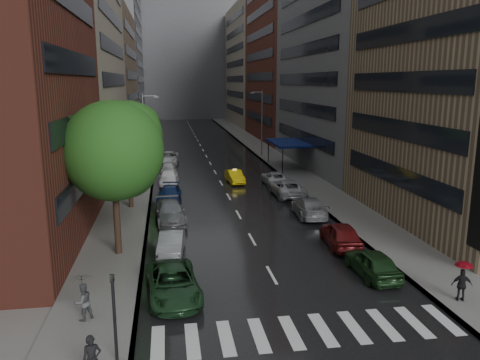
{
  "coord_description": "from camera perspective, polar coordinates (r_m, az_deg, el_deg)",
  "views": [
    {
      "loc": [
        -5.47,
        -19.52,
        10.47
      ],
      "look_at": [
        0.0,
        15.23,
        3.0
      ],
      "focal_mm": 35.0,
      "sensor_mm": 36.0,
      "label": 1
    }
  ],
  "objects": [
    {
      "name": "parked_cars_right",
      "position": [
        38.19,
        7.91,
        -2.87
      ],
      "size": [
        2.62,
        28.11,
        1.6
      ],
      "color": "#193618",
      "rests_on": "ground"
    },
    {
      "name": "sidewalk_left",
      "position": [
        70.38,
        -11.74,
        3.25
      ],
      "size": [
        4.0,
        140.0,
        0.15
      ],
      "primitive_type": "cube",
      "color": "gray",
      "rests_on": "ground"
    },
    {
      "name": "parked_cars_left",
      "position": [
        42.36,
        -8.61,
        -1.43
      ],
      "size": [
        3.05,
        44.13,
        1.56
      ],
      "color": "#1C3F22",
      "rests_on": "ground"
    },
    {
      "name": "awning",
      "position": [
        56.88,
        5.87,
        4.52
      ],
      "size": [
        4.0,
        8.0,
        3.12
      ],
      "color": "navy",
      "rests_on": "sidewalk_right"
    },
    {
      "name": "tree_near",
      "position": [
        28.35,
        -15.22,
        3.41
      ],
      "size": [
        5.91,
        5.91,
        9.42
      ],
      "color": "#382619",
      "rests_on": "ground"
    },
    {
      "name": "buildings_right",
      "position": [
        79.06,
        6.3,
        15.23
      ],
      "size": [
        8.05,
        109.1,
        36.0
      ],
      "color": "#937A5B",
      "rests_on": "ground"
    },
    {
      "name": "tree_far",
      "position": [
        52.69,
        -12.39,
        6.37
      ],
      "size": [
        5.1,
        5.1,
        8.13
      ],
      "color": "#382619",
      "rests_on": "ground"
    },
    {
      "name": "ground",
      "position": [
        22.82,
        6.18,
        -15.4
      ],
      "size": [
        220.0,
        220.0,
        0.0
      ],
      "primitive_type": "plane",
      "color": "gray",
      "rests_on": "ground"
    },
    {
      "name": "crosswalk",
      "position": [
        21.18,
        8.2,
        -17.74
      ],
      "size": [
        13.15,
        2.8,
        0.01
      ],
      "color": "silver",
      "rests_on": "ground"
    },
    {
      "name": "taxi",
      "position": [
        48.9,
        -0.65,
        0.42
      ],
      "size": [
        1.77,
        4.16,
        1.33
      ],
      "primitive_type": "imported",
      "rotation": [
        0.0,
        0.0,
        0.09
      ],
      "color": "yellow",
      "rests_on": "ground"
    },
    {
      "name": "street_lamp_right",
      "position": [
        66.09,
        2.62,
        7.13
      ],
      "size": [
        1.74,
        0.22,
        9.0
      ],
      "color": "gray",
      "rests_on": "sidewalk_right"
    },
    {
      "name": "traffic_light",
      "position": [
        18.48,
        -15.11,
        -14.96
      ],
      "size": [
        0.18,
        0.15,
        3.45
      ],
      "color": "black",
      "rests_on": "sidewalk_left"
    },
    {
      "name": "sidewalk_right",
      "position": [
        71.77,
        2.79,
        3.65
      ],
      "size": [
        4.0,
        140.0,
        0.15
      ],
      "primitive_type": "cube",
      "color": "gray",
      "rests_on": "ground"
    },
    {
      "name": "buildings_left",
      "position": [
        79.08,
        -16.46,
        15.52
      ],
      "size": [
        8.0,
        108.0,
        38.0
      ],
      "color": "maroon",
      "rests_on": "ground"
    },
    {
      "name": "street_lamp_left",
      "position": [
        49.89,
        -11.52,
        5.32
      ],
      "size": [
        1.74,
        0.22,
        9.0
      ],
      "color": "gray",
      "rests_on": "sidewalk_left"
    },
    {
      "name": "ped_black_umbrella",
      "position": [
        22.07,
        -18.64,
        -13.01
      ],
      "size": [
        1.05,
        1.01,
        2.09
      ],
      "color": "#4E4F53",
      "rests_on": "sidewalk_left"
    },
    {
      "name": "road",
      "position": [
        70.52,
        -4.4,
        3.42
      ],
      "size": [
        14.0,
        140.0,
        0.01
      ],
      "primitive_type": "cube",
      "color": "black",
      "rests_on": "ground"
    },
    {
      "name": "ped_bag_walker",
      "position": [
        18.07,
        -17.54,
        -20.23
      ],
      "size": [
        0.72,
        0.54,
        1.76
      ],
      "color": "black",
      "rests_on": "sidewalk_left"
    },
    {
      "name": "building_far",
      "position": [
        137.74,
        -6.87,
        14.21
      ],
      "size": [
        40.0,
        14.0,
        32.0
      ],
      "primitive_type": "cube",
      "color": "slate",
      "rests_on": "ground"
    },
    {
      "name": "tree_mid",
      "position": [
        39.16,
        -13.53,
        5.31
      ],
      "size": [
        5.63,
        5.63,
        8.97
      ],
      "color": "#382619",
      "rests_on": "ground"
    },
    {
      "name": "ped_red_umbrella",
      "position": [
        25.01,
        25.51,
        -10.67
      ],
      "size": [
        1.01,
        0.82,
        2.01
      ],
      "color": "black",
      "rests_on": "sidewalk_right"
    }
  ]
}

